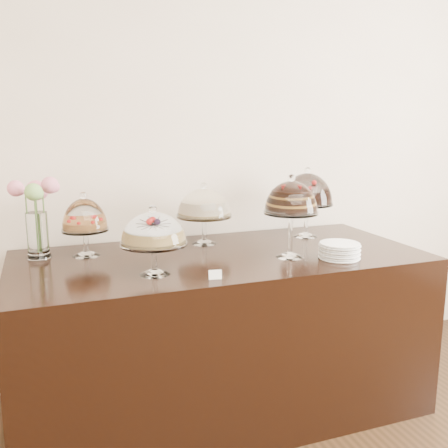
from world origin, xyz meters
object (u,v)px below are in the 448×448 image
object	(u,v)px
cake_stand_dark_choco	(307,192)
cake_stand_fruit_tart	(85,218)
plate_stack	(339,251)
cake_stand_sugar_sponge	(153,232)
flower_vase	(36,211)
cake_stand_choco_layer	(291,200)
cake_stand_cheesecake	(204,205)
display_counter	(221,332)

from	to	relation	value
cake_stand_dark_choco	cake_stand_fruit_tart	size ratio (longest dim) A/B	1.26
plate_stack	cake_stand_sugar_sponge	bearing A→B (deg)	176.39
flower_vase	cake_stand_dark_choco	bearing A→B (deg)	-1.97
flower_vase	plate_stack	world-z (taller)	flower_vase
cake_stand_choco_layer	flower_vase	bearing A→B (deg)	160.02
cake_stand_fruit_tart	plate_stack	world-z (taller)	cake_stand_fruit_tart
cake_stand_fruit_tart	flower_vase	bearing A→B (deg)	167.40
cake_stand_choco_layer	cake_stand_dark_choco	size ratio (longest dim) A/B	1.02
cake_stand_cheesecake	cake_stand_fruit_tart	xyz separation A→B (m)	(-0.68, -0.04, -0.02)
cake_stand_fruit_tart	flower_vase	xyz separation A→B (m)	(-0.24, 0.05, 0.04)
cake_stand_cheesecake	flower_vase	bearing A→B (deg)	179.22
cake_stand_sugar_sponge	cake_stand_dark_choco	size ratio (longest dim) A/B	0.77
cake_stand_fruit_tart	plate_stack	distance (m)	1.36
cake_stand_dark_choco	display_counter	bearing A→B (deg)	-160.43
cake_stand_dark_choco	plate_stack	xyz separation A→B (m)	(-0.09, -0.52, -0.24)
cake_stand_dark_choco	cake_stand_fruit_tart	xyz separation A→B (m)	(-1.34, 0.00, -0.08)
cake_stand_choco_layer	cake_stand_cheesecake	size ratio (longest dim) A/B	1.22
cake_stand_cheesecake	cake_stand_dark_choco	world-z (taller)	cake_stand_dark_choco
flower_vase	plate_stack	distance (m)	1.61
cake_stand_choco_layer	flower_vase	world-z (taller)	cake_stand_choco_layer
display_counter	cake_stand_dark_choco	distance (m)	1.01
cake_stand_cheesecake	cake_stand_dark_choco	bearing A→B (deg)	-3.62
cake_stand_sugar_sponge	cake_stand_choco_layer	xyz separation A→B (m)	(0.75, 0.06, 0.10)
display_counter	cake_stand_dark_choco	world-z (taller)	cake_stand_dark_choco
cake_stand_choco_layer	cake_stand_fruit_tart	size ratio (longest dim) A/B	1.28
cake_stand_cheesecake	cake_stand_fruit_tart	distance (m)	0.68
cake_stand_sugar_sponge	cake_stand_dark_choco	distance (m)	1.16
cake_stand_fruit_tart	cake_stand_dark_choco	bearing A→B (deg)	-0.04
cake_stand_dark_choco	flower_vase	world-z (taller)	cake_stand_dark_choco
cake_stand_dark_choco	cake_stand_sugar_sponge	bearing A→B (deg)	-156.71
display_counter	cake_stand_sugar_sponge	xyz separation A→B (m)	(-0.42, -0.23, 0.66)
display_counter	flower_vase	xyz separation A→B (m)	(-0.93, 0.29, 0.70)
cake_stand_fruit_tart	cake_stand_choco_layer	bearing A→B (deg)	-21.63
cake_stand_sugar_sponge	display_counter	bearing A→B (deg)	28.72
flower_vase	plate_stack	bearing A→B (deg)	-21.14
display_counter	cake_stand_choco_layer	bearing A→B (deg)	-27.39
cake_stand_choco_layer	cake_stand_dark_choco	bearing A→B (deg)	51.35
cake_stand_choco_layer	cake_stand_fruit_tart	xyz separation A→B (m)	(-1.02, 0.40, -0.10)
cake_stand_sugar_sponge	flower_vase	bearing A→B (deg)	134.85
display_counter	cake_stand_sugar_sponge	size ratio (longest dim) A/B	6.59
cake_stand_choco_layer	cake_stand_dark_choco	world-z (taller)	cake_stand_choco_layer
display_counter	cake_stand_fruit_tart	xyz separation A→B (m)	(-0.69, 0.23, 0.66)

